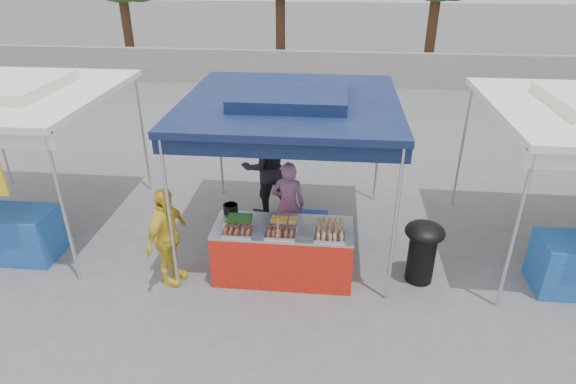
# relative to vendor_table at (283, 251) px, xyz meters

# --- Properties ---
(ground_plane) EXTENTS (80.00, 80.00, 0.00)m
(ground_plane) POSITION_rel_vendor_table_xyz_m (0.00, 0.10, -0.43)
(ground_plane) COLOR #5F5F61
(back_wall) EXTENTS (40.00, 0.25, 1.20)m
(back_wall) POSITION_rel_vendor_table_xyz_m (0.00, 11.10, 0.17)
(back_wall) COLOR gray
(back_wall) RESTS_ON ground_plane
(main_canopy) EXTENTS (3.20, 3.20, 2.57)m
(main_canopy) POSITION_rel_vendor_table_xyz_m (0.00, 1.07, 1.94)
(main_canopy) COLOR silver
(main_canopy) RESTS_ON ground_plane
(neighbor_stall_left) EXTENTS (3.20, 3.20, 2.57)m
(neighbor_stall_left) POSITION_rel_vendor_table_xyz_m (-4.50, 0.67, 1.18)
(neighbor_stall_left) COLOR silver
(neighbor_stall_left) RESTS_ON ground_plane
(vendor_table) EXTENTS (2.00, 0.80, 0.85)m
(vendor_table) POSITION_rel_vendor_table_xyz_m (0.00, 0.00, 0.00)
(vendor_table) COLOR red
(vendor_table) RESTS_ON ground_plane
(food_tray_fl) EXTENTS (0.42, 0.30, 0.07)m
(food_tray_fl) POSITION_rel_vendor_table_xyz_m (-0.61, -0.24, 0.46)
(food_tray_fl) COLOR silver
(food_tray_fl) RESTS_ON vendor_table
(food_tray_fm) EXTENTS (0.42, 0.30, 0.07)m
(food_tray_fm) POSITION_rel_vendor_table_xyz_m (-0.01, -0.24, 0.46)
(food_tray_fm) COLOR silver
(food_tray_fm) RESTS_ON vendor_table
(food_tray_fr) EXTENTS (0.42, 0.30, 0.07)m
(food_tray_fr) POSITION_rel_vendor_table_xyz_m (0.66, -0.24, 0.46)
(food_tray_fr) COLOR silver
(food_tray_fr) RESTS_ON vendor_table
(food_tray_bl) EXTENTS (0.42, 0.30, 0.07)m
(food_tray_bl) POSITION_rel_vendor_table_xyz_m (-0.65, 0.08, 0.46)
(food_tray_bl) COLOR silver
(food_tray_bl) RESTS_ON vendor_table
(food_tray_bm) EXTENTS (0.42, 0.30, 0.07)m
(food_tray_bm) POSITION_rel_vendor_table_xyz_m (-0.00, 0.11, 0.46)
(food_tray_bm) COLOR silver
(food_tray_bm) RESTS_ON vendor_table
(food_tray_br) EXTENTS (0.42, 0.30, 0.07)m
(food_tray_br) POSITION_rel_vendor_table_xyz_m (0.66, 0.06, 0.46)
(food_tray_br) COLOR silver
(food_tray_br) RESTS_ON vendor_table
(cooking_pot) EXTENTS (0.22, 0.22, 0.13)m
(cooking_pot) POSITION_rel_vendor_table_xyz_m (-0.83, 0.34, 0.49)
(cooking_pot) COLOR black
(cooking_pot) RESTS_ON vendor_table
(skewer_cup) EXTENTS (0.07, 0.07, 0.09)m
(skewer_cup) POSITION_rel_vendor_table_xyz_m (-0.04, -0.26, 0.47)
(skewer_cup) COLOR silver
(skewer_cup) RESTS_ON vendor_table
(wok_burner) EXTENTS (0.57, 0.57, 0.96)m
(wok_burner) POSITION_rel_vendor_table_xyz_m (2.01, 0.10, 0.14)
(wok_burner) COLOR black
(wok_burner) RESTS_ON ground_plane
(crate_left) EXTENTS (0.46, 0.32, 0.28)m
(crate_left) POSITION_rel_vendor_table_xyz_m (-0.26, 0.63, -0.29)
(crate_left) COLOR #153AAB
(crate_left) RESTS_ON ground_plane
(crate_right) EXTENTS (0.53, 0.37, 0.32)m
(crate_right) POSITION_rel_vendor_table_xyz_m (0.38, 0.78, -0.27)
(crate_right) COLOR #153AAB
(crate_right) RESTS_ON ground_plane
(crate_stacked) EXTENTS (0.50, 0.35, 0.30)m
(crate_stacked) POSITION_rel_vendor_table_xyz_m (0.38, 0.78, 0.04)
(crate_stacked) COLOR #153AAB
(crate_stacked) RESTS_ON crate_right
(vendor_woman) EXTENTS (0.56, 0.38, 1.49)m
(vendor_woman) POSITION_rel_vendor_table_xyz_m (-0.02, 0.85, 0.32)
(vendor_woman) COLOR #915C86
(vendor_woman) RESTS_ON ground_plane
(helper_man) EXTENTS (1.10, 1.02, 1.81)m
(helper_man) POSITION_rel_vendor_table_xyz_m (-0.53, 1.94, 0.48)
(helper_man) COLOR black
(helper_man) RESTS_ON ground_plane
(customer_person) EXTENTS (0.59, 0.95, 1.51)m
(customer_person) POSITION_rel_vendor_table_xyz_m (-1.62, -0.29, 0.33)
(customer_person) COLOR yellow
(customer_person) RESTS_ON ground_plane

